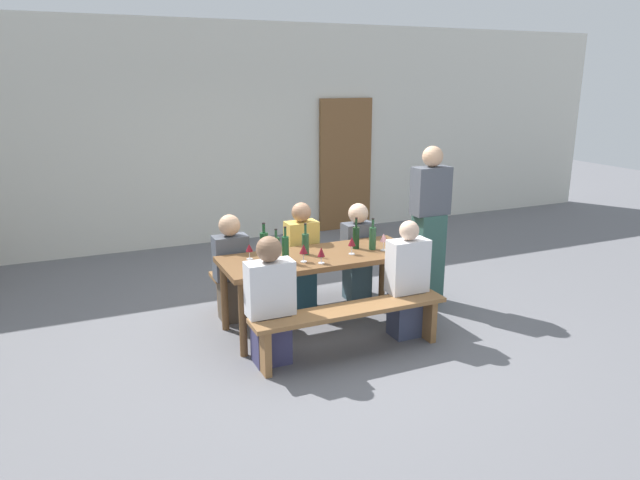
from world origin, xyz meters
name	(u,v)px	position (x,y,z in m)	size (l,w,h in m)	color
ground_plane	(320,326)	(0.00, 0.00, 0.00)	(24.00, 24.00, 0.00)	slate
back_wall	(221,134)	(0.00, 3.60, 1.60)	(14.00, 0.20, 3.20)	silver
wooden_door	(345,165)	(1.99, 3.46, 1.05)	(0.90, 0.06, 2.10)	brown
tasting_table	(320,263)	(0.00, 0.00, 0.66)	(1.93, 0.74, 0.75)	brown
bench_near	(351,318)	(0.00, -0.67, 0.35)	(1.83, 0.30, 0.45)	olive
bench_far	(295,273)	(0.00, 0.67, 0.35)	(1.83, 0.30, 0.45)	olive
wine_bottle_0	(264,244)	(-0.51, 0.16, 0.88)	(0.08, 0.08, 0.34)	#194723
wine_bottle_1	(285,249)	(-0.39, -0.08, 0.88)	(0.07, 0.07, 0.34)	#194723
wine_bottle_2	(305,243)	(-0.12, 0.08, 0.86)	(0.07, 0.07, 0.31)	#234C2D
wine_bottle_3	(276,247)	(-0.43, 0.06, 0.86)	(0.07, 0.07, 0.29)	#234C2D
wine_bottle_4	(373,238)	(0.56, -0.04, 0.87)	(0.07, 0.07, 0.32)	#234C2D
wine_bottle_5	(356,237)	(0.42, 0.06, 0.87)	(0.07, 0.07, 0.32)	#143319
wine_glass_0	(304,249)	(-0.23, -0.14, 0.87)	(0.08, 0.08, 0.17)	silver
wine_glass_1	(321,252)	(-0.10, -0.25, 0.86)	(0.07, 0.07, 0.16)	silver
wine_glass_2	(384,238)	(0.64, -0.12, 0.88)	(0.08, 0.08, 0.17)	silver
wine_glass_3	(249,248)	(-0.67, 0.14, 0.86)	(0.07, 0.07, 0.15)	silver
wine_glass_4	(352,242)	(0.29, -0.10, 0.87)	(0.07, 0.07, 0.18)	silver
seated_guest_near_0	(270,304)	(-0.70, -0.52, 0.55)	(0.41, 0.24, 1.14)	#3C3A62
seated_guest_near_1	(407,283)	(0.67, -0.52, 0.54)	(0.38, 0.24, 1.14)	#3E4562
seated_guest_far_0	(231,270)	(-0.75, 0.52, 0.54)	(0.34, 0.24, 1.11)	brown
seated_guest_far_1	(302,258)	(0.02, 0.52, 0.56)	(0.33, 0.24, 1.17)	#274F60
seated_guest_far_2	(358,253)	(0.69, 0.52, 0.54)	(0.34, 0.24, 1.10)	#3B555F
standing_host	(429,228)	(1.34, 0.13, 0.85)	(0.40, 0.24, 1.73)	#31574F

